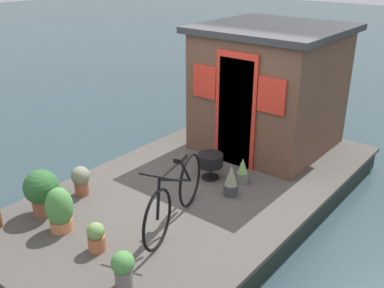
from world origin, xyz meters
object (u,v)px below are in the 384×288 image
Objects in this scene: potted_plant_sage at (60,210)px; potted_plant_rosemary at (242,171)px; potted_plant_lavender at (42,190)px; potted_plant_thyme at (81,179)px; charcoal_grill at (210,161)px; potted_plant_ivy at (231,181)px; bicycle at (175,196)px; potted_plant_mint at (96,237)px; houseboat_cabin at (269,88)px; potted_plant_fern at (123,268)px.

potted_plant_rosemary is at bearing -23.79° from potted_plant_sage.
potted_plant_lavender reaches higher than potted_plant_sage.
potted_plant_sage is 1.36× the size of potted_plant_thyme.
potted_plant_lavender reaches higher than charcoal_grill.
potted_plant_ivy reaches higher than potted_plant_rosemary.
bicycle is 1.04m from potted_plant_mint.
potted_plant_ivy is (1.99, -1.12, -0.06)m from potted_plant_sage.
houseboat_cabin is at bearing 0.76° from potted_plant_mint.
potted_plant_lavender reaches higher than potted_plant_rosemary.
potted_plant_fern is 0.72m from potted_plant_mint.
potted_plant_ivy reaches higher than charcoal_grill.
potted_plant_fern is (-1.18, -0.34, -0.17)m from bicycle.
potted_plant_thyme is at bearing 63.44° from potted_plant_fern.
potted_plant_mint is (-0.70, -1.15, -0.06)m from potted_plant_thyme.
houseboat_cabin reaches higher than potted_plant_sage.
potted_plant_sage is 1.45× the size of potted_plant_rosemary.
potted_plant_rosemary is at bearing -9.59° from potted_plant_mint.
bicycle reaches higher than potted_plant_lavender.
potted_plant_sage is 2.30m from charcoal_grill.
potted_plant_sage is at bearing 90.51° from potted_plant_mint.
potted_plant_sage is 0.86m from potted_plant_thyme.
houseboat_cabin is 1.80m from charcoal_grill.
houseboat_cabin reaches higher than bicycle.
potted_plant_lavender is at bearing -178.20° from potted_plant_thyme.
bicycle is at bearing -172.19° from houseboat_cabin.
bicycle reaches higher than potted_plant_fern.
potted_plant_sage is 0.66m from potted_plant_mint.
houseboat_cabin is 3.62× the size of potted_plant_lavender.
charcoal_grill is at bearing 1.32° from potted_plant_mint.
potted_plant_lavender is (-1.91, 1.61, 0.12)m from potted_plant_ivy.
houseboat_cabin is at bearing -0.01° from charcoal_grill.
potted_plant_mint is (0.22, 0.68, -0.05)m from potted_plant_fern.
houseboat_cabin reaches higher than potted_plant_thyme.
charcoal_grill is at bearing 66.71° from potted_plant_ivy.
bicycle reaches higher than potted_plant_mint.
potted_plant_lavender is (-2.31, 1.54, 0.15)m from potted_plant_rosemary.
potted_plant_ivy is at bearing -29.46° from potted_plant_sage.
potted_plant_sage is (-3.85, 0.60, -0.76)m from houseboat_cabin.
potted_plant_sage is at bearing 80.74° from potted_plant_fern.
potted_plant_fern is 1.06× the size of charcoal_grill.
bicycle reaches higher than potted_plant_sage.
houseboat_cabin is 2.09m from potted_plant_ivy.
potted_plant_fern reaches higher than charcoal_grill.
bicycle reaches higher than potted_plant_thyme.
potted_plant_lavender is at bearing 146.33° from potted_plant_rosemary.
houseboat_cabin is 4.21m from potted_plant_fern.
bicycle is 4.71× the size of potted_plant_mint.
bicycle is at bearing -79.99° from potted_plant_thyme.
houseboat_cabin is 6.26× the size of potted_plant_mint.
potted_plant_rosemary is at bearing 9.91° from potted_plant_ivy.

